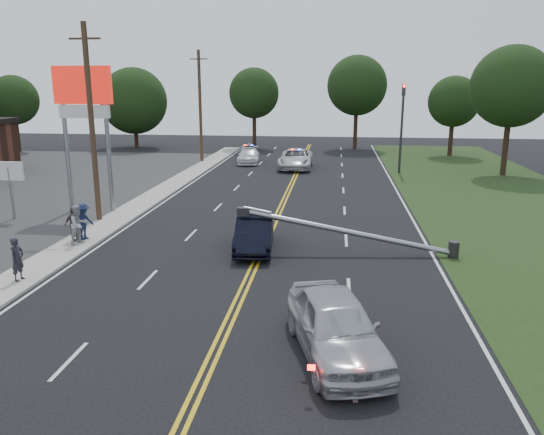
# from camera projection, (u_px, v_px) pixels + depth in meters

# --- Properties ---
(ground) EXTENTS (120.00, 120.00, 0.00)m
(ground) POSITION_uv_depth(u_px,v_px,m) (223.00, 334.00, 15.39)
(ground) COLOR black
(ground) RESTS_ON ground
(sidewalk) EXTENTS (1.80, 70.00, 0.12)m
(sidewalk) POSITION_uv_depth(u_px,v_px,m) (98.00, 231.00, 25.97)
(sidewalk) COLOR #ACA59B
(sidewalk) RESTS_ON ground
(centerline_yellow) EXTENTS (0.36, 80.00, 0.00)m
(centerline_yellow) POSITION_uv_depth(u_px,v_px,m) (267.00, 238.00, 25.01)
(centerline_yellow) COLOR gold
(centerline_yellow) RESTS_ON ground
(pylon_sign) EXTENTS (3.20, 0.35, 8.00)m
(pylon_sign) POSITION_uv_depth(u_px,v_px,m) (84.00, 104.00, 28.60)
(pylon_sign) COLOR gray
(pylon_sign) RESTS_ON ground
(small_sign) EXTENTS (1.60, 0.14, 3.10)m
(small_sign) POSITION_uv_depth(u_px,v_px,m) (9.00, 176.00, 27.98)
(small_sign) COLOR gray
(small_sign) RESTS_ON ground
(traffic_signal) EXTENTS (0.28, 0.41, 7.05)m
(traffic_signal) POSITION_uv_depth(u_px,v_px,m) (402.00, 121.00, 42.27)
(traffic_signal) COLOR #2D2D30
(traffic_signal) RESTS_ON ground
(fallen_streetlight) EXTENTS (9.36, 0.44, 1.91)m
(fallen_streetlight) POSITION_uv_depth(u_px,v_px,m) (359.00, 234.00, 22.38)
(fallen_streetlight) COLOR #2D2D30
(fallen_streetlight) RESTS_ON ground
(utility_pole_mid) EXTENTS (1.60, 0.28, 10.00)m
(utility_pole_mid) POSITION_uv_depth(u_px,v_px,m) (92.00, 124.00, 26.75)
(utility_pole_mid) COLOR #382619
(utility_pole_mid) RESTS_ON ground
(utility_pole_far) EXTENTS (1.60, 0.28, 10.00)m
(utility_pole_far) POSITION_uv_depth(u_px,v_px,m) (200.00, 106.00, 47.93)
(utility_pole_far) COLOR #382619
(utility_pole_far) RESTS_ON ground
(tree_4) EXTENTS (5.12, 5.12, 7.99)m
(tree_4) POSITION_uv_depth(u_px,v_px,m) (13.00, 100.00, 55.43)
(tree_4) COLOR black
(tree_4) RESTS_ON ground
(tree_5) EXTENTS (7.34, 7.34, 8.87)m
(tree_5) POSITION_uv_depth(u_px,v_px,m) (134.00, 101.00, 59.12)
(tree_5) COLOR black
(tree_5) RESTS_ON ground
(tree_6) EXTENTS (5.51, 5.51, 8.83)m
(tree_6) POSITION_uv_depth(u_px,v_px,m) (254.00, 93.00, 58.42)
(tree_6) COLOR black
(tree_6) RESTS_ON ground
(tree_7) EXTENTS (6.50, 6.50, 10.13)m
(tree_7) POSITION_uv_depth(u_px,v_px,m) (357.00, 86.00, 57.74)
(tree_7) COLOR black
(tree_7) RESTS_ON ground
(tree_8) EXTENTS (5.01, 5.01, 7.87)m
(tree_8) POSITION_uv_depth(u_px,v_px,m) (454.00, 102.00, 52.29)
(tree_8) COLOR black
(tree_8) RESTS_ON ground
(tree_9) EXTENTS (6.24, 6.24, 9.98)m
(tree_9) POSITION_uv_depth(u_px,v_px,m) (512.00, 87.00, 40.54)
(tree_9) COLOR black
(tree_9) RESTS_ON ground
(crashed_sedan) EXTENTS (1.95, 4.58, 1.47)m
(crashed_sedan) POSITION_uv_depth(u_px,v_px,m) (254.00, 233.00, 23.13)
(crashed_sedan) COLOR black
(crashed_sedan) RESTS_ON ground
(waiting_sedan) EXTENTS (3.28, 5.31, 1.69)m
(waiting_sedan) POSITION_uv_depth(u_px,v_px,m) (336.00, 326.00, 14.02)
(waiting_sedan) COLOR #AFB2B8
(waiting_sedan) RESTS_ON ground
(emergency_a) EXTENTS (2.76, 5.95, 1.65)m
(emergency_a) POSITION_uv_depth(u_px,v_px,m) (296.00, 159.00, 45.33)
(emergency_a) COLOR silver
(emergency_a) RESTS_ON ground
(emergency_b) EXTENTS (2.41, 4.87, 1.36)m
(emergency_b) POSITION_uv_depth(u_px,v_px,m) (249.00, 156.00, 48.39)
(emergency_b) COLOR silver
(emergency_b) RESTS_ON ground
(bystander_a) EXTENTS (0.45, 0.62, 1.60)m
(bystander_a) POSITION_uv_depth(u_px,v_px,m) (17.00, 259.00, 19.10)
(bystander_a) COLOR #232229
(bystander_a) RESTS_ON sidewalk
(bystander_b) EXTENTS (0.97, 1.06, 1.77)m
(bystander_b) POSITION_uv_depth(u_px,v_px,m) (79.00, 224.00, 23.51)
(bystander_b) COLOR #A09FA4
(bystander_b) RESTS_ON sidewalk
(bystander_c) EXTENTS (0.95, 1.23, 1.68)m
(bystander_c) POSITION_uv_depth(u_px,v_px,m) (83.00, 221.00, 24.19)
(bystander_c) COLOR #1C2546
(bystander_c) RESTS_ON sidewalk
(bystander_d) EXTENTS (0.76, 0.99, 1.57)m
(bystander_d) POSITION_uv_depth(u_px,v_px,m) (74.00, 224.00, 24.00)
(bystander_d) COLOR #524641
(bystander_d) RESTS_ON sidewalk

